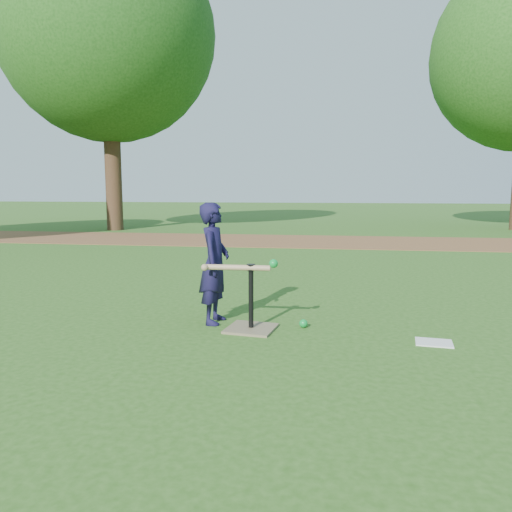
# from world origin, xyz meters

# --- Properties ---
(ground) EXTENTS (80.00, 80.00, 0.00)m
(ground) POSITION_xyz_m (0.00, 0.00, 0.00)
(ground) COLOR #285116
(ground) RESTS_ON ground
(dirt_strip) EXTENTS (24.00, 3.00, 0.01)m
(dirt_strip) POSITION_xyz_m (0.00, 7.50, 0.01)
(dirt_strip) COLOR brown
(dirt_strip) RESTS_ON ground
(child) EXTENTS (0.28, 0.43, 1.17)m
(child) POSITION_xyz_m (-0.37, -0.12, 0.58)
(child) COLOR black
(child) RESTS_ON ground
(wiffle_ball_ground) EXTENTS (0.08, 0.08, 0.08)m
(wiffle_ball_ground) POSITION_xyz_m (0.50, -0.17, 0.04)
(wiffle_ball_ground) COLOR #0C8E32
(wiffle_ball_ground) RESTS_ON ground
(clipboard) EXTENTS (0.32, 0.26, 0.01)m
(clipboard) POSITION_xyz_m (1.62, -0.48, 0.01)
(clipboard) COLOR silver
(clipboard) RESTS_ON ground
(batting_tee) EXTENTS (0.49, 0.49, 0.61)m
(batting_tee) POSITION_xyz_m (0.02, -0.31, 0.11)
(batting_tee) COLOR #77684C
(batting_tee) RESTS_ON ground
(swing_action) EXTENTS (0.70, 0.10, 0.12)m
(swing_action) POSITION_xyz_m (-0.06, -0.34, 0.59)
(swing_action) COLOR tan
(swing_action) RESTS_ON ground
(tree_left) EXTENTS (6.40, 6.40, 9.08)m
(tree_left) POSITION_xyz_m (-6.00, 10.00, 5.87)
(tree_left) COLOR #382316
(tree_left) RESTS_ON ground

